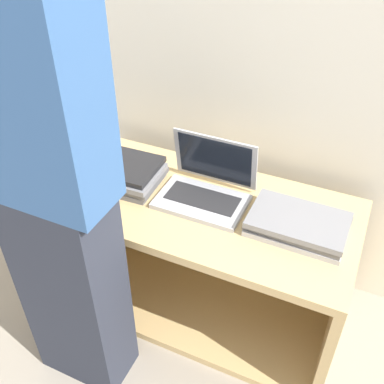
# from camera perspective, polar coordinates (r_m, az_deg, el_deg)

# --- Properties ---
(ground_plane) EXTENTS (12.00, 12.00, 0.00)m
(ground_plane) POSITION_cam_1_polar(r_m,az_deg,el_deg) (2.01, -2.59, -19.56)
(ground_plane) COLOR #9E9384
(wall_back) EXTENTS (8.00, 0.05, 2.40)m
(wall_back) POSITION_cam_1_polar(r_m,az_deg,el_deg) (1.80, 6.96, 21.56)
(wall_back) COLOR silver
(wall_back) RESTS_ON ground_plane
(cart) EXTENTS (1.21, 0.59, 0.59)m
(cart) POSITION_cam_1_polar(r_m,az_deg,el_deg) (1.99, 1.82, -7.02)
(cart) COLOR tan
(cart) RESTS_ON ground_plane
(laptop_open) EXTENTS (0.34, 0.26, 0.24)m
(laptop_open) POSITION_cam_1_polar(r_m,az_deg,el_deg) (1.75, 1.79, 0.58)
(laptop_open) COLOR #B7B7BC
(laptop_open) RESTS_ON cart
(laptop_stack_left) EXTENTS (0.37, 0.24, 0.09)m
(laptop_stack_left) POSITION_cam_1_polar(r_m,az_deg,el_deg) (1.87, -9.34, 2.58)
(laptop_stack_left) COLOR slate
(laptop_stack_left) RESTS_ON cart
(laptop_stack_right) EXTENTS (0.35, 0.24, 0.07)m
(laptop_stack_right) POSITION_cam_1_polar(r_m,az_deg,el_deg) (1.65, 13.31, -3.98)
(laptop_stack_right) COLOR #B7B7BC
(laptop_stack_right) RESTS_ON cart
(person) EXTENTS (0.40, 0.54, 1.80)m
(person) POSITION_cam_1_polar(r_m,az_deg,el_deg) (1.37, -17.65, 1.37)
(person) COLOR #2D3342
(person) RESTS_ON ground_plane
(inventory_tag) EXTENTS (0.06, 0.02, 0.01)m
(inventory_tag) POSITION_cam_1_polar(r_m,az_deg,el_deg) (1.81, -10.42, 2.93)
(inventory_tag) COLOR red
(inventory_tag) RESTS_ON laptop_stack_left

